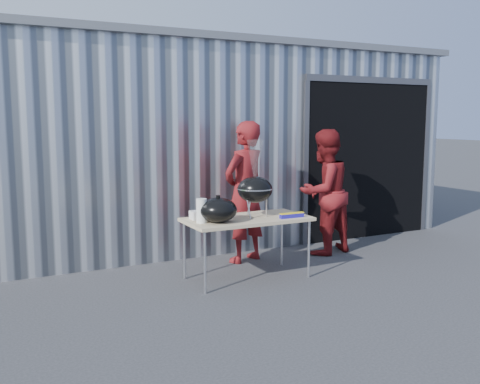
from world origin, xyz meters
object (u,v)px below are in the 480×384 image
kettle_grill (255,183)px  person_bystander (324,192)px  person_cook (245,192)px  folding_table (247,221)px

kettle_grill → person_bystander: (1.45, 0.58, -0.27)m
kettle_grill → person_cook: person_cook is taller
person_cook → person_bystander: 1.22m
folding_table → kettle_grill: kettle_grill is taller
folding_table → person_bystander: size_ratio=0.84×
folding_table → person_cook: (0.35, 0.73, 0.24)m
folding_table → person_bystander: 1.68m
folding_table → person_bystander: person_bystander is taller
person_cook → person_bystander: size_ratio=1.06×
kettle_grill → folding_table: bearing=-175.8°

